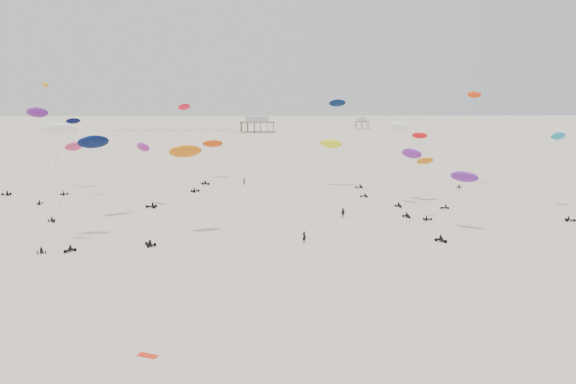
{
  "coord_description": "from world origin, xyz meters",
  "views": [
    {
      "loc": [
        -3.0,
        0.4,
        21.99
      ],
      "look_at": [
        0.0,
        88.0,
        7.0
      ],
      "focal_mm": 35.0,
      "sensor_mm": 36.0,
      "label": 1
    }
  ],
  "objects_px": {
    "pavilion_main": "(257,125)",
    "rig_4": "(410,159)",
    "rig_0": "(460,188)",
    "pavilion_small": "(362,124)",
    "spectator_0": "(304,243)"
  },
  "relations": [
    {
      "from": "pavilion_main",
      "to": "rig_4",
      "type": "relative_size",
      "value": 1.65
    },
    {
      "from": "pavilion_main",
      "to": "rig_0",
      "type": "relative_size",
      "value": 1.69
    },
    {
      "from": "pavilion_main",
      "to": "pavilion_small",
      "type": "distance_m",
      "value": 76.16
    },
    {
      "from": "pavilion_main",
      "to": "rig_0",
      "type": "bearing_deg",
      "value": -81.68
    },
    {
      "from": "rig_4",
      "to": "spectator_0",
      "type": "height_order",
      "value": "rig_4"
    },
    {
      "from": "rig_0",
      "to": "pavilion_small",
      "type": "bearing_deg",
      "value": -122.9
    },
    {
      "from": "pavilion_main",
      "to": "rig_0",
      "type": "height_order",
      "value": "rig_0"
    },
    {
      "from": "pavilion_small",
      "to": "rig_0",
      "type": "xyz_separation_m",
      "value": [
        -31.91,
        -290.6,
        3.73
      ]
    },
    {
      "from": "pavilion_main",
      "to": "spectator_0",
      "type": "bearing_deg",
      "value": -87.36
    },
    {
      "from": "spectator_0",
      "to": "pavilion_small",
      "type": "bearing_deg",
      "value": -62.02
    },
    {
      "from": "pavilion_small",
      "to": "rig_4",
      "type": "bearing_deg",
      "value": -97.2
    },
    {
      "from": "pavilion_small",
      "to": "rig_0",
      "type": "bearing_deg",
      "value": -96.27
    },
    {
      "from": "pavilion_main",
      "to": "rig_0",
      "type": "xyz_separation_m",
      "value": [
        38.09,
        -260.6,
        2.99
      ]
    },
    {
      "from": "pavilion_small",
      "to": "rig_4",
      "type": "relative_size",
      "value": 0.71
    },
    {
      "from": "pavilion_main",
      "to": "spectator_0",
      "type": "height_order",
      "value": "pavilion_main"
    }
  ]
}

